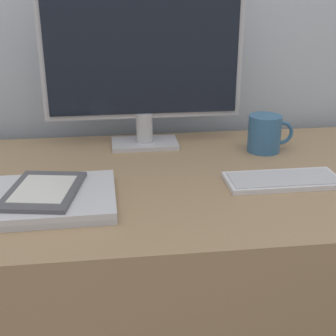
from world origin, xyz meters
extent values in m
cube|color=#997A56|center=(0.00, 0.15, 0.38)|extent=(1.51, 0.68, 0.75)
cube|color=#B7B7BC|center=(-0.02, 0.39, 0.76)|extent=(0.19, 0.11, 0.01)
cylinder|color=#B7B7BC|center=(-0.02, 0.39, 0.81)|extent=(0.05, 0.05, 0.08)
cube|color=#B7B7BC|center=(-0.02, 0.39, 1.03)|extent=(0.54, 0.01, 0.40)
cube|color=black|center=(-0.02, 0.38, 1.03)|extent=(0.51, 0.01, 0.37)
cube|color=silver|center=(0.28, 0.08, 0.76)|extent=(0.27, 0.11, 0.01)
cube|color=#B7B7BC|center=(0.28, 0.08, 0.77)|extent=(0.25, 0.09, 0.00)
cube|color=#BCBCC1|center=(-0.26, 0.03, 0.76)|extent=(0.31, 0.23, 0.01)
cube|color=silver|center=(-0.26, 0.03, 0.77)|extent=(0.31, 0.23, 0.01)
cube|color=#4C4C51|center=(-0.26, 0.04, 0.78)|extent=(0.17, 0.22, 0.01)
cube|color=silver|center=(-0.26, 0.04, 0.79)|extent=(0.13, 0.16, 0.00)
cylinder|color=#336089|center=(0.31, 0.30, 0.80)|extent=(0.09, 0.09, 0.10)
torus|color=#336089|center=(0.35, 0.30, 0.80)|extent=(0.07, 0.01, 0.07)
camera|label=1|loc=(-0.11, -0.88, 1.19)|focal=50.00mm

